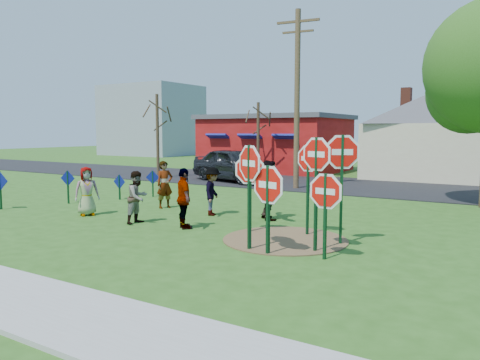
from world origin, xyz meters
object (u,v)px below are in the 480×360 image
at_px(suv, 234,165).
at_px(stop_sign_b, 308,167).
at_px(stop_sign_a, 250,173).
at_px(stop_sign_c, 316,167).
at_px(person_b, 165,185).
at_px(utility_pole, 297,96).
at_px(person_a, 87,191).
at_px(stop_sign_d, 342,161).

bearing_deg(suv, stop_sign_b, -122.63).
distance_m(stop_sign_a, stop_sign_c, 1.54).
relative_size(stop_sign_a, person_b, 1.54).
distance_m(person_b, suv, 9.11).
bearing_deg(utility_pole, stop_sign_b, -63.58).
xyz_separation_m(stop_sign_c, person_b, (-7.05, 2.95, -1.11)).
height_order(stop_sign_a, utility_pole, utility_pole).
bearing_deg(stop_sign_c, utility_pole, 131.91).
xyz_separation_m(stop_sign_b, suv, (-8.77, 10.17, -0.90)).
distance_m(person_a, utility_pole, 11.18).
height_order(stop_sign_d, person_b, stop_sign_d).
xyz_separation_m(stop_sign_d, person_a, (-8.52, -0.53, -1.25)).
relative_size(stop_sign_d, person_a, 1.77).
height_order(stop_sign_a, suv, stop_sign_a).
relative_size(stop_sign_b, person_a, 1.58).
height_order(stop_sign_d, person_a, stop_sign_d).
xyz_separation_m(stop_sign_a, stop_sign_b, (0.54, 2.16, 0.03)).
height_order(stop_sign_d, utility_pole, utility_pole).
xyz_separation_m(stop_sign_c, utility_pole, (-5.38, 10.63, 2.48)).
bearing_deg(stop_sign_b, person_a, -157.03).
xyz_separation_m(stop_sign_d, suv, (-9.88, 10.70, -1.11)).
height_order(stop_sign_c, suv, stop_sign_c).
bearing_deg(suv, person_a, -156.52).
xyz_separation_m(person_a, person_b, (1.22, 2.49, 0.05)).
distance_m(stop_sign_c, person_a, 8.36).
relative_size(stop_sign_c, person_b, 1.63).
bearing_deg(person_b, stop_sign_a, -98.34).
distance_m(stop_sign_a, suv, 14.85).
xyz_separation_m(stop_sign_a, person_a, (-6.88, 1.10, -1.01)).
distance_m(stop_sign_b, suv, 13.46).
xyz_separation_m(stop_sign_b, utility_pole, (-4.52, 9.10, 2.60)).
height_order(stop_sign_b, suv, stop_sign_b).
distance_m(stop_sign_a, stop_sign_d, 2.33).
bearing_deg(utility_pole, stop_sign_d, -59.68).
xyz_separation_m(stop_sign_b, person_a, (-7.42, -1.06, -1.04)).
xyz_separation_m(stop_sign_b, stop_sign_c, (0.86, -1.52, 0.12)).
distance_m(stop_sign_d, person_b, 7.66).
distance_m(person_b, utility_pole, 8.63).
relative_size(stop_sign_a, stop_sign_c, 0.94).
xyz_separation_m(suv, utility_pole, (4.25, -1.06, 3.50)).
bearing_deg(person_a, stop_sign_d, -56.62).
relative_size(person_a, suv, 0.30).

